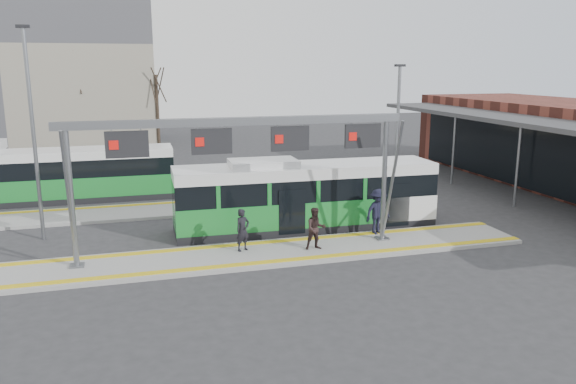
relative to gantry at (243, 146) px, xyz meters
name	(u,v)px	position (x,y,z in m)	size (l,w,h in m)	color
ground	(255,256)	(0.35, -0.25, -4.30)	(120.00, 120.00, 0.00)	#2D2D30
platform_main	(255,255)	(0.35, -0.25, -4.22)	(22.00, 3.00, 0.15)	gray
platform_second	(142,211)	(-3.65, 7.75, -4.22)	(20.00, 3.00, 0.15)	gray
tactile_main	(255,253)	(0.35, -0.25, -4.14)	(22.00, 2.65, 0.02)	gold
tactile_second	(142,204)	(-3.65, 8.90, -4.14)	(20.00, 0.35, 0.02)	gold
gantry	(243,146)	(0.00, 0.00, 0.00)	(13.00, 1.68, 5.20)	slate
apartment_block	(11,43)	(-13.65, 35.75, 4.91)	(24.50, 12.50, 18.40)	gray
hero_bus	(305,196)	(3.40, 2.96, -2.82)	(11.78, 2.76, 3.22)	black
bg_bus_green	(67,175)	(-7.43, 11.60, -2.91)	(11.28, 2.48, 2.82)	black
passenger_a	(243,230)	(-0.04, 0.16, -3.32)	(0.61, 0.40, 1.67)	black
passenger_b	(316,229)	(2.75, -0.46, -3.31)	(0.82, 0.64, 1.68)	#2D1F1E
passenger_c	(378,211)	(5.99, 0.83, -3.17)	(1.26, 0.73, 1.96)	black
tree_left	(82,73)	(-7.57, 30.54, 2.34)	(1.40, 1.40, 8.76)	#382B21
tree_mid	(156,85)	(-1.57, 29.71, 1.26)	(1.40, 1.40, 7.33)	#382B21
lamp_west	(33,131)	(-7.81, 4.33, 0.33)	(0.50, 0.25, 8.78)	slate
lamp_east	(397,134)	(8.87, 5.04, -0.41)	(0.50, 0.25, 7.29)	slate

